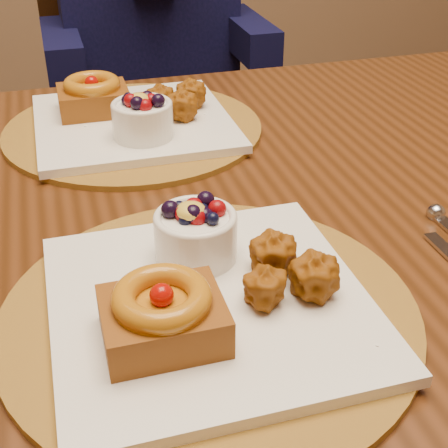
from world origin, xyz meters
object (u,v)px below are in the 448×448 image
at_px(place_setting_near, 206,294).
at_px(place_setting_far, 132,118).
at_px(chair_far, 134,128).
at_px(dining_table, 166,254).

height_order(place_setting_near, place_setting_far, place_setting_far).
distance_m(place_setting_near, chair_far, 1.19).
bearing_deg(place_setting_near, place_setting_far, 90.03).
relative_size(dining_table, chair_far, 1.92).
xyz_separation_m(dining_table, place_setting_far, (-0.00, 0.22, 0.10)).
bearing_deg(place_setting_far, chair_far, 82.70).
distance_m(place_setting_near, place_setting_far, 0.43).
relative_size(place_setting_near, place_setting_far, 1.00).
relative_size(place_setting_far, chair_far, 0.46).
height_order(dining_table, chair_far, chair_far).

